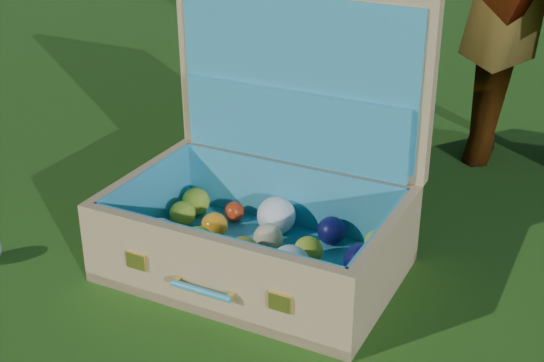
% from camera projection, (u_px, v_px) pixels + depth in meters
% --- Properties ---
extents(ground, '(60.00, 60.00, 0.00)m').
position_uv_depth(ground, '(209.00, 304.00, 1.57)').
color(ground, '#215114').
rests_on(ground, ground).
extents(suitcase, '(0.61, 0.47, 0.59)m').
position_uv_depth(suitcase, '(271.00, 191.00, 1.67)').
color(suitcase, tan).
rests_on(suitcase, ground).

